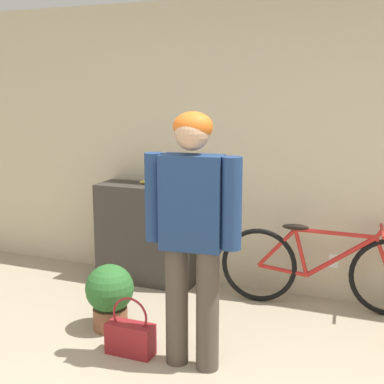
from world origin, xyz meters
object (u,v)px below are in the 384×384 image
(person, at_px, (192,223))
(potted_plant, at_px, (110,294))
(bicycle, at_px, (322,268))
(handbag, at_px, (130,337))
(banana, at_px, (155,183))

(person, bearing_deg, potted_plant, 154.25)
(bicycle, xyz_separation_m, potted_plant, (-1.44, -1.01, -0.07))
(person, height_order, handbag, person)
(banana, bearing_deg, bicycle, -2.73)
(person, height_order, potted_plant, person)
(person, distance_m, potted_plant, 1.09)
(bicycle, height_order, potted_plant, bicycle)
(bicycle, relative_size, banana, 5.08)
(person, distance_m, bicycle, 1.57)
(bicycle, distance_m, potted_plant, 1.76)
(bicycle, height_order, banana, banana)
(person, bearing_deg, handbag, 176.30)
(potted_plant, bearing_deg, bicycle, 35.13)
(handbag, distance_m, potted_plant, 0.47)
(handbag, height_order, potted_plant, potted_plant)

